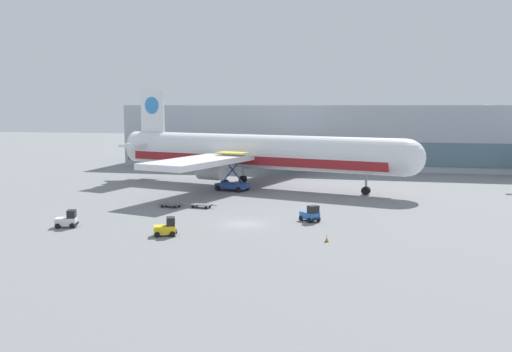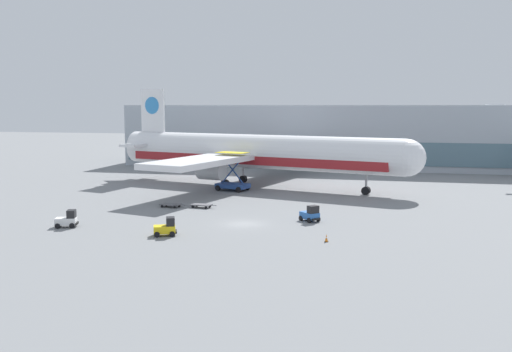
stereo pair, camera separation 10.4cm
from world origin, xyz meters
The scene contains 10 objects.
ground_plane centered at (0.00, 0.00, 0.00)m, with size 400.00×400.00×0.00m, color slate.
terminal_building centered at (1.23, 67.38, 6.99)m, with size 90.00×18.20×14.00m.
airplane_main centered at (-6.72, 31.17, 5.84)m, with size 56.95×48.47×17.00m.
scissor_lift_loader centered at (-8.47, 25.54, 2.35)m, with size 5.79×4.46×6.33m.
baggage_tug_foreground centered at (-19.38, -6.37, 0.88)m, with size 2.76×2.28×2.00m.
baggage_tug_mid centered at (-6.63, -7.83, 0.88)m, with size 2.79×2.37×2.00m.
baggage_tug_far centered at (7.50, 3.33, 0.88)m, with size 2.75×2.71×2.00m.
baggage_dolly_lead centered at (-12.62, 8.50, 0.39)m, with size 3.77×1.83×0.48m.
baggage_dolly_second centered at (-8.37, 9.14, 0.39)m, with size 3.77×1.83×0.48m.
traffic_cone_near centered at (10.53, -6.69, 0.38)m, with size 0.40×0.40×0.78m.
Camera 2 is at (16.61, -64.26, 13.97)m, focal length 40.00 mm.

